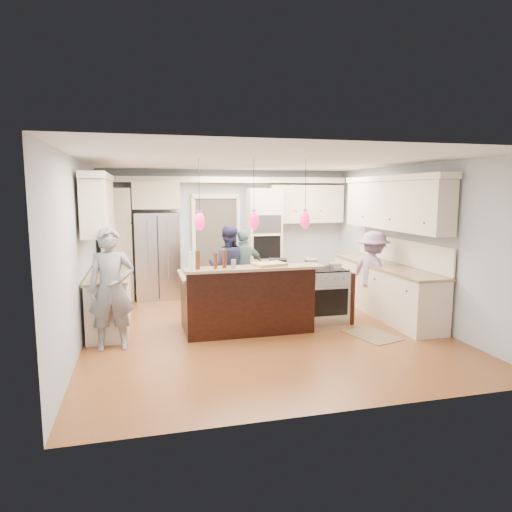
{
  "coord_description": "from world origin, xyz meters",
  "views": [
    {
      "loc": [
        -1.86,
        -7.03,
        2.22
      ],
      "look_at": [
        0.0,
        0.35,
        1.15
      ],
      "focal_mm": 32.0,
      "sensor_mm": 36.0,
      "label": 1
    }
  ],
  "objects_px": {
    "kitchen_island": "(246,299)",
    "person_far_left": "(228,266)",
    "island_range": "(324,295)",
    "person_bar_end": "(111,289)",
    "refrigerator": "(158,256)"
  },
  "relations": [
    {
      "from": "refrigerator",
      "to": "person_far_left",
      "type": "relative_size",
      "value": 1.14
    },
    {
      "from": "kitchen_island",
      "to": "refrigerator",
      "type": "bearing_deg",
      "value": 116.92
    },
    {
      "from": "person_bar_end",
      "to": "refrigerator",
      "type": "bearing_deg",
      "value": 75.34
    },
    {
      "from": "refrigerator",
      "to": "island_range",
      "type": "xyz_separation_m",
      "value": [
        2.71,
        -2.49,
        -0.44
      ]
    },
    {
      "from": "person_bar_end",
      "to": "person_far_left",
      "type": "distance_m",
      "value": 2.9
    },
    {
      "from": "refrigerator",
      "to": "person_bar_end",
      "type": "xyz_separation_m",
      "value": [
        -0.75,
        -3.09,
        -0.03
      ]
    },
    {
      "from": "refrigerator",
      "to": "person_bar_end",
      "type": "relative_size",
      "value": 1.04
    },
    {
      "from": "refrigerator",
      "to": "person_far_left",
      "type": "bearing_deg",
      "value": -38.56
    },
    {
      "from": "person_far_left",
      "to": "kitchen_island",
      "type": "bearing_deg",
      "value": 101.7
    },
    {
      "from": "kitchen_island",
      "to": "island_range",
      "type": "bearing_deg",
      "value": 3.07
    },
    {
      "from": "kitchen_island",
      "to": "person_far_left",
      "type": "distance_m",
      "value": 1.56
    },
    {
      "from": "island_range",
      "to": "person_bar_end",
      "type": "relative_size",
      "value": 0.53
    },
    {
      "from": "kitchen_island",
      "to": "person_bar_end",
      "type": "relative_size",
      "value": 1.21
    },
    {
      "from": "kitchen_island",
      "to": "person_far_left",
      "type": "height_order",
      "value": "person_far_left"
    },
    {
      "from": "kitchen_island",
      "to": "person_bar_end",
      "type": "bearing_deg",
      "value": -165.72
    }
  ]
}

